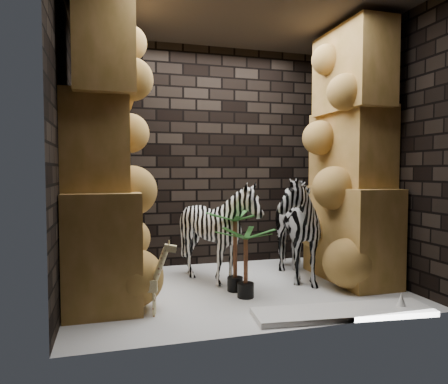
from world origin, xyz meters
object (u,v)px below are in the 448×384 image
object	(u,v)px
giraffe_toy	(144,277)
palm_front	(235,251)
surfboard	(343,312)
zebra_right	(287,218)
zebra_left	(218,238)
palm_back	(246,263)

from	to	relation	value
giraffe_toy	palm_front	size ratio (longest dim) A/B	0.80
surfboard	zebra_right	bearing A→B (deg)	93.97
zebra_right	surfboard	distance (m)	1.48
zebra_right	zebra_left	size ratio (longest dim) A/B	1.24
zebra_right	zebra_left	bearing A→B (deg)	-172.87
zebra_right	surfboard	bearing A→B (deg)	-85.82
giraffe_toy	surfboard	bearing A→B (deg)	-3.27
giraffe_toy	palm_back	bearing A→B (deg)	25.14
zebra_right	palm_back	size ratio (longest dim) A/B	2.04
zebra_right	palm_back	distance (m)	1.00
giraffe_toy	palm_back	size ratio (longest dim) A/B	0.97
zebra_right	palm_back	xyz separation A→B (m)	(-0.73, -0.58, -0.37)
zebra_left	zebra_right	bearing A→B (deg)	16.58
giraffe_toy	palm_back	distance (m)	1.07
zebra_left	palm_front	size ratio (longest dim) A/B	1.35
surfboard	palm_front	bearing A→B (deg)	132.61
palm_front	palm_back	distance (m)	0.26
giraffe_toy	palm_front	world-z (taller)	palm_front
zebra_left	palm_back	distance (m)	0.61
zebra_left	surfboard	world-z (taller)	zebra_left
zebra_right	surfboard	xyz separation A→B (m)	(-0.04, -1.30, -0.71)
zebra_right	zebra_left	distance (m)	0.89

